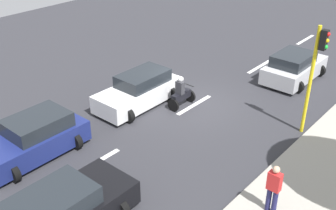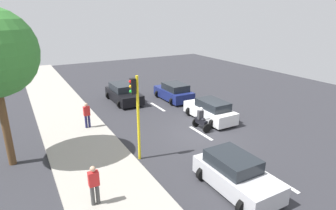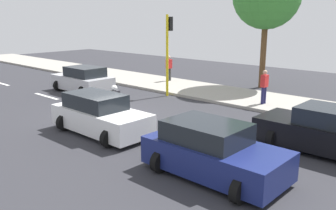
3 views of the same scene
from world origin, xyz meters
The scene contains 14 objects.
ground_plane centered at (0.00, 0.00, -0.05)m, with size 40.00×60.00×0.10m, color #2D2D33.
sidewalk centered at (7.00, 0.00, 0.07)m, with size 4.00×60.00×0.15m, color #9E998E.
lane_stripe_north centered at (0.00, -6.00, 0.01)m, with size 0.20×2.40×0.01m, color white.
lane_stripe_mid centered at (0.00, 0.00, 0.01)m, with size 0.20×2.40×0.01m, color white.
lane_stripe_south centered at (0.00, 6.00, 0.01)m, with size 0.20×2.40×0.01m, color white.
lane_stripe_far_south centered at (0.00, 12.00, 0.01)m, with size 0.20×2.40×0.01m, color white.
car_black centered at (1.89, -8.76, 0.71)m, with size 2.32×4.44×1.52m.
car_dark_blue centered at (-2.14, -7.01, 0.71)m, with size 2.32×3.99×1.52m.
car_white centered at (-1.95, -1.60, 0.71)m, with size 2.14×4.23×1.52m.
car_silver centered at (2.18, 5.55, 0.71)m, with size 2.30×3.96×1.52m.
motorcycle centered at (-0.37, -0.49, 0.64)m, with size 0.60×1.30×1.53m.
pedestrian_near_signal centered at (6.13, -4.17, 1.06)m, with size 0.40×0.24×1.69m.
pedestrian_by_tree centered at (7.84, 3.77, 1.06)m, with size 0.40×0.24×1.69m.
traffic_light_corner centered at (4.85, 1.09, 2.93)m, with size 0.49×0.24×4.50m.
Camera 3 is at (-9.89, -12.43, 4.35)m, focal length 38.30 mm.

